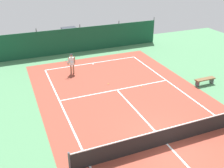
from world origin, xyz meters
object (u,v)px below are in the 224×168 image
Objects in this scene: tennis_ball_midcourt at (142,87)px; parked_car at (70,36)px; tennis_ball_by_sideline at (171,85)px; tennis_ball_near_player at (108,84)px; tennis_net at (168,136)px; tennis_player at (72,62)px; courtside_bench at (205,80)px.

tennis_ball_midcourt is 12.17m from parked_car.
tennis_ball_near_player is at bearing 154.42° from tennis_ball_by_sideline.
tennis_player is (-2.18, 10.42, 0.45)m from tennis_net.
tennis_player reaches higher than tennis_ball_near_player.
tennis_net is at bearing -88.20° from tennis_ball_near_player.
parked_car is (-4.25, 12.55, 0.81)m from tennis_ball_by_sideline.
tennis_player is at bearing 146.19° from courtside_bench.
tennis_net is 6.75m from tennis_ball_by_sideline.
courtside_bench is at bearing -16.81° from tennis_ball_midcourt.
parked_car is at bearing 90.62° from tennis_ball_near_player.
tennis_player is 7.84m from parked_car.
tennis_ball_near_player is 1.00× the size of tennis_ball_midcourt.
tennis_ball_near_player is at bearing 91.80° from tennis_net.
tennis_ball_near_player is 0.02× the size of parked_car.
tennis_net is 6.17× the size of tennis_player.
tennis_net is at bearing -143.13° from courtside_bench.
tennis_ball_midcourt is (1.82, 6.09, -0.48)m from tennis_net.
tennis_net is 153.33× the size of tennis_ball_near_player.
courtside_bench reaches higher than tennis_ball_by_sideline.
tennis_net is at bearing -89.04° from parked_car.
tennis_ball_near_player is (1.94, -2.95, -0.93)m from tennis_player.
tennis_net is at bearing -106.63° from tennis_ball_midcourt.
parked_car reaches higher than tennis_player.
tennis_ball_midcourt is at bearing -79.86° from parked_car.
tennis_net reaches higher than tennis_ball_near_player.
courtside_bench is at bearing -17.44° from tennis_ball_by_sideline.
tennis_player reaches higher than tennis_net.
tennis_ball_by_sideline is at bearing 162.56° from courtside_bench.
tennis_player is at bearing 101.81° from tennis_net.
tennis_player is 7.88m from tennis_ball_by_sideline.
tennis_ball_by_sideline is 0.02× the size of parked_car.
tennis_player is 24.85× the size of tennis_ball_near_player.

